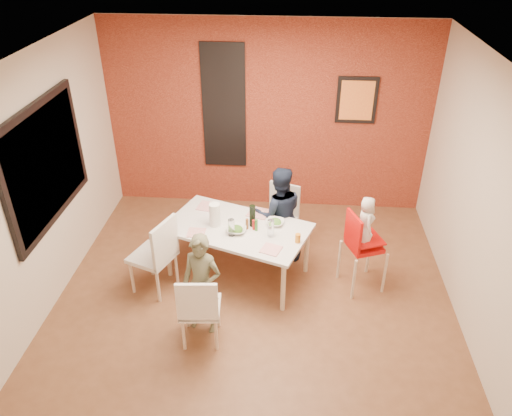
# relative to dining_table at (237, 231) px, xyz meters

# --- Properties ---
(ground) EXTENTS (4.50, 4.50, 0.00)m
(ground) POSITION_rel_dining_table_xyz_m (0.23, -0.48, -0.62)
(ground) COLOR brown
(ground) RESTS_ON ground
(ceiling) EXTENTS (4.50, 4.50, 0.02)m
(ceiling) POSITION_rel_dining_table_xyz_m (0.23, -0.48, 2.08)
(ceiling) COLOR silver
(ceiling) RESTS_ON wall_back
(wall_back) EXTENTS (4.50, 0.02, 2.70)m
(wall_back) POSITION_rel_dining_table_xyz_m (0.23, 1.77, 0.73)
(wall_back) COLOR beige
(wall_back) RESTS_ON ground
(wall_front) EXTENTS (4.50, 0.02, 2.70)m
(wall_front) POSITION_rel_dining_table_xyz_m (0.23, -2.73, 0.73)
(wall_front) COLOR beige
(wall_front) RESTS_ON ground
(wall_left) EXTENTS (0.02, 4.50, 2.70)m
(wall_left) POSITION_rel_dining_table_xyz_m (-2.02, -0.48, 0.73)
(wall_left) COLOR beige
(wall_left) RESTS_ON ground
(wall_right) EXTENTS (0.02, 4.50, 2.70)m
(wall_right) POSITION_rel_dining_table_xyz_m (2.48, -0.48, 0.73)
(wall_right) COLOR beige
(wall_right) RESTS_ON ground
(brick_accent_wall) EXTENTS (4.50, 0.02, 2.70)m
(brick_accent_wall) POSITION_rel_dining_table_xyz_m (0.23, 1.75, 0.73)
(brick_accent_wall) COLOR maroon
(brick_accent_wall) RESTS_ON ground
(picture_window_frame) EXTENTS (0.05, 1.70, 1.30)m
(picture_window_frame) POSITION_rel_dining_table_xyz_m (-1.99, -0.28, 0.93)
(picture_window_frame) COLOR black
(picture_window_frame) RESTS_ON wall_left
(picture_window_pane) EXTENTS (0.02, 1.55, 1.15)m
(picture_window_pane) POSITION_rel_dining_table_xyz_m (-1.97, -0.28, 0.93)
(picture_window_pane) COLOR black
(picture_window_pane) RESTS_ON wall_left
(glassblock_strip) EXTENTS (0.55, 0.03, 1.70)m
(glassblock_strip) POSITION_rel_dining_table_xyz_m (-0.37, 1.74, 0.88)
(glassblock_strip) COLOR silver
(glassblock_strip) RESTS_ON wall_back
(glassblock_surround) EXTENTS (0.60, 0.03, 1.76)m
(glassblock_surround) POSITION_rel_dining_table_xyz_m (-0.37, 1.73, 0.88)
(glassblock_surround) COLOR black
(glassblock_surround) RESTS_ON wall_back
(art_print_frame) EXTENTS (0.54, 0.03, 0.64)m
(art_print_frame) POSITION_rel_dining_table_xyz_m (1.43, 1.73, 1.03)
(art_print_frame) COLOR black
(art_print_frame) RESTS_ON wall_back
(art_print_canvas) EXTENTS (0.44, 0.01, 0.54)m
(art_print_canvas) POSITION_rel_dining_table_xyz_m (1.43, 1.72, 1.03)
(art_print_canvas) COLOR #FA9637
(art_print_canvas) RESTS_ON wall_back
(dining_table) EXTENTS (1.84, 1.40, 0.68)m
(dining_table) POSITION_rel_dining_table_xyz_m (0.00, 0.00, 0.00)
(dining_table) COLOR silver
(dining_table) RESTS_ON ground
(chair_near) EXTENTS (0.43, 0.43, 0.86)m
(chair_near) POSITION_rel_dining_table_xyz_m (-0.25, -1.18, -0.13)
(chair_near) COLOR white
(chair_near) RESTS_ON ground
(chair_far) EXTENTS (0.52, 0.52, 0.88)m
(chair_far) POSITION_rel_dining_table_xyz_m (0.49, 0.63, -0.13)
(chair_far) COLOR silver
(chair_far) RESTS_ON ground
(chair_left) EXTENTS (0.58, 0.58, 0.96)m
(chair_left) POSITION_rel_dining_table_xyz_m (-0.86, -0.38, -0.08)
(chair_left) COLOR silver
(chair_left) RESTS_ON ground
(high_chair) EXTENTS (0.54, 0.54, 1.00)m
(high_chair) POSITION_rel_dining_table_xyz_m (1.42, -0.12, -0.02)
(high_chair) COLOR red
(high_chair) RESTS_ON ground
(child_near) EXTENTS (0.47, 0.36, 1.15)m
(child_near) POSITION_rel_dining_table_xyz_m (-0.25, -0.94, -0.04)
(child_near) COLOR #5C5B41
(child_near) RESTS_ON ground
(child_far) EXTENTS (0.68, 0.57, 1.26)m
(child_far) POSITION_rel_dining_table_xyz_m (0.47, 0.39, 0.01)
(child_far) COLOR black
(child_far) RESTS_ON ground
(toddler) EXTENTS (0.23, 0.32, 0.60)m
(toddler) POSITION_rel_dining_table_xyz_m (1.45, -0.10, 0.27)
(toddler) COLOR beige
(toddler) RESTS_ON high_chair
(plate_near_left) EXTENTS (0.20, 0.20, 0.01)m
(plate_near_left) POSITION_rel_dining_table_xyz_m (-0.45, -0.17, 0.07)
(plate_near_left) COLOR white
(plate_near_left) RESTS_ON dining_table
(plate_far_mid) EXTENTS (0.31, 0.31, 0.01)m
(plate_far_mid) POSITION_rel_dining_table_xyz_m (0.23, 0.31, 0.07)
(plate_far_mid) COLOR white
(plate_far_mid) RESTS_ON dining_table
(plate_near_right) EXTENTS (0.26, 0.26, 0.01)m
(plate_near_right) POSITION_rel_dining_table_xyz_m (0.42, -0.42, 0.07)
(plate_near_right) COLOR white
(plate_near_right) RESTS_ON dining_table
(plate_far_left) EXTENTS (0.27, 0.27, 0.01)m
(plate_far_left) POSITION_rel_dining_table_xyz_m (-0.42, 0.42, 0.07)
(plate_far_left) COLOR white
(plate_far_left) RESTS_ON dining_table
(salad_bowl_a) EXTENTS (0.24, 0.24, 0.06)m
(salad_bowl_a) POSITION_rel_dining_table_xyz_m (0.00, -0.11, 0.09)
(salad_bowl_a) COLOR white
(salad_bowl_a) RESTS_ON dining_table
(salad_bowl_b) EXTENTS (0.23, 0.23, 0.05)m
(salad_bowl_b) POSITION_rel_dining_table_xyz_m (0.44, 0.09, 0.09)
(salad_bowl_b) COLOR white
(salad_bowl_b) RESTS_ON dining_table
(wine_bottle) EXTENTS (0.07, 0.07, 0.27)m
(wine_bottle) POSITION_rel_dining_table_xyz_m (0.17, 0.04, 0.19)
(wine_bottle) COLOR black
(wine_bottle) RESTS_ON dining_table
(wine_glass_a) EXTENTS (0.07, 0.07, 0.21)m
(wine_glass_a) POSITION_rel_dining_table_xyz_m (-0.04, -0.18, 0.16)
(wine_glass_a) COLOR white
(wine_glass_a) RESTS_ON dining_table
(wine_glass_b) EXTENTS (0.07, 0.07, 0.21)m
(wine_glass_b) POSITION_rel_dining_table_xyz_m (0.40, -0.16, 0.17)
(wine_glass_b) COLOR white
(wine_glass_b) RESTS_ON dining_table
(paper_towel_roll) EXTENTS (0.13, 0.13, 0.28)m
(paper_towel_roll) POSITION_rel_dining_table_xyz_m (-0.26, 0.02, 0.20)
(paper_towel_roll) COLOR white
(paper_towel_roll) RESTS_ON dining_table
(condiment_red) EXTENTS (0.03, 0.03, 0.12)m
(condiment_red) POSITION_rel_dining_table_xyz_m (0.20, -0.04, 0.12)
(condiment_red) COLOR red
(condiment_red) RESTS_ON dining_table
(condiment_green) EXTENTS (0.04, 0.04, 0.14)m
(condiment_green) POSITION_rel_dining_table_xyz_m (0.23, -0.06, 0.13)
(condiment_green) COLOR #2F6B23
(condiment_green) RESTS_ON dining_table
(condiment_brown) EXTENTS (0.03, 0.03, 0.13)m
(condiment_brown) POSITION_rel_dining_table_xyz_m (0.12, -0.03, 0.13)
(condiment_brown) COLOR brown
(condiment_brown) RESTS_ON dining_table
(sippy_cup) EXTENTS (0.06, 0.06, 0.10)m
(sippy_cup) POSITION_rel_dining_table_xyz_m (0.70, -0.25, 0.11)
(sippy_cup) COLOR orange
(sippy_cup) RESTS_ON dining_table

